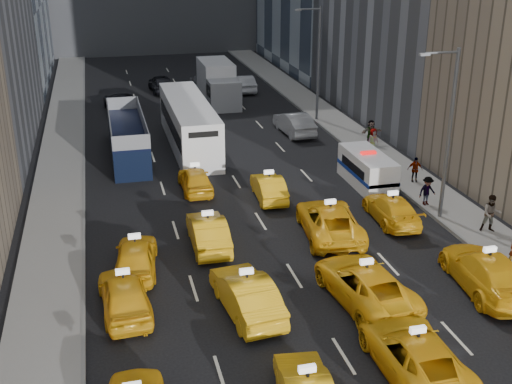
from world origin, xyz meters
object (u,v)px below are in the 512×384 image
at_px(city_bus, 189,124).
at_px(box_truck, 218,83).
at_px(double_decker, 127,136).
at_px(nypd_van, 367,170).

xyz_separation_m(city_bus, box_truck, (4.42, 12.11, 0.13)).
bearing_deg(double_decker, box_truck, 59.22).
bearing_deg(nypd_van, city_bus, 136.68).
bearing_deg(double_decker, city_bus, 19.57).
bearing_deg(nypd_van, box_truck, 106.80).
xyz_separation_m(nypd_van, double_decker, (-13.57, 8.88, 0.48)).
distance_m(nypd_van, box_truck, 22.87).
xyz_separation_m(double_decker, box_truck, (8.78, 13.47, 0.31)).
height_order(double_decker, city_bus, city_bus).
relative_size(nypd_van, double_decker, 0.50).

